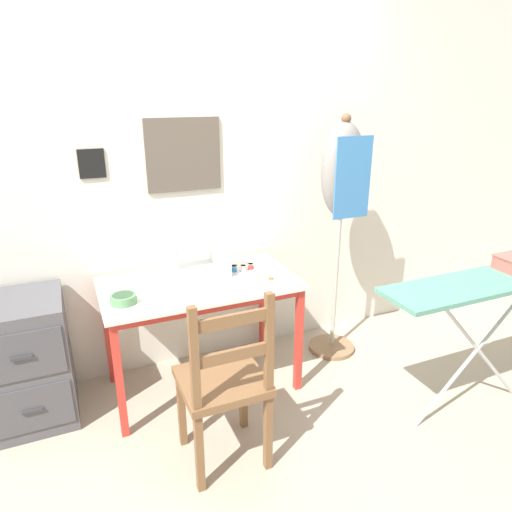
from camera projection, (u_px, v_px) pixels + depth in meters
The scene contains 13 objects.
ground_plane at pixel (220, 413), 2.62m from camera, with size 14.00×14.00×0.00m, color tan.
wall_back at pixel (178, 173), 2.76m from camera, with size 10.00×0.07×2.55m.
sewing_table at pixel (201, 295), 2.66m from camera, with size 1.12×0.61×0.70m.
sewing_machine at pixel (202, 257), 2.66m from camera, with size 0.36×0.16×0.30m.
fabric_bowl at pixel (123, 299), 2.37m from camera, with size 0.14×0.14×0.05m.
scissors at pixel (276, 279), 2.68m from camera, with size 0.13×0.08×0.01m.
thread_spool_near_machine at pixel (234, 269), 2.78m from camera, with size 0.04×0.04×0.04m.
thread_spool_mid_table at pixel (243, 268), 2.79m from camera, with size 0.04×0.04×0.04m.
thread_spool_far_edge at pixel (251, 266), 2.82m from camera, with size 0.04×0.04×0.04m.
wooden_chair at pixel (224, 384), 2.15m from camera, with size 0.40×0.38×0.94m.
filing_cabinet at pixel (29, 361), 2.49m from camera, with size 0.42×0.48×0.72m.
dress_form at pixel (342, 187), 2.87m from camera, with size 0.32×0.32×1.62m.
ironing_board at pixel (489, 287), 2.40m from camera, with size 1.26×0.30×0.83m.
Camera 1 is at (-0.65, -2.06, 1.75)m, focal length 32.00 mm.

